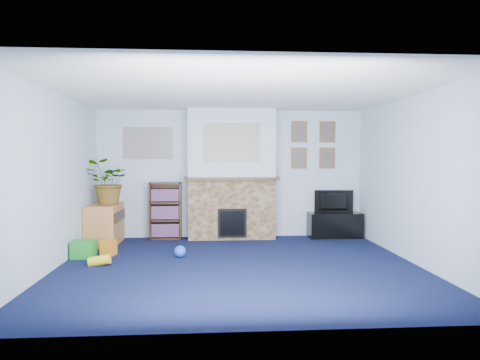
{
  "coord_description": "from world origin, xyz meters",
  "views": [
    {
      "loc": [
        -0.38,
        -5.86,
        1.51
      ],
      "look_at": [
        0.07,
        0.81,
        1.16
      ],
      "focal_mm": 32.0,
      "sensor_mm": 36.0,
      "label": 1
    }
  ],
  "objects": [
    {
      "name": "wall_back",
      "position": [
        0.0,
        2.25,
        1.2
      ],
      "size": [
        5.0,
        0.04,
        2.4
      ],
      "primitive_type": "cube",
      "color": "#ADBDD1",
      "rests_on": "ground"
    },
    {
      "name": "mantel_clock",
      "position": [
        -0.08,
        2.0,
        1.22
      ],
      "size": [
        0.11,
        0.06,
        0.15
      ],
      "primitive_type": "cube",
      "color": "gold",
      "rests_on": "chimney_breast"
    },
    {
      "name": "portrait_tr",
      "position": [
        1.85,
        2.23,
        2.0
      ],
      "size": [
        0.3,
        0.03,
        0.4
      ],
      "primitive_type": "cube",
      "color": "brown",
      "rests_on": "wall_back"
    },
    {
      "name": "mantel_can",
      "position": [
        0.76,
        2.0,
        1.21
      ],
      "size": [
        0.06,
        0.06,
        0.12
      ],
      "primitive_type": "cylinder",
      "color": "orange",
      "rests_on": "chimney_breast"
    },
    {
      "name": "wall_front",
      "position": [
        0.0,
        -2.25,
        1.2
      ],
      "size": [
        5.0,
        0.04,
        2.4
      ],
      "primitive_type": "cube",
      "color": "#ADBDD1",
      "rests_on": "ground"
    },
    {
      "name": "sideboard",
      "position": [
        -2.24,
        1.69,
        0.35
      ],
      "size": [
        0.5,
        0.9,
        0.7
      ],
      "primitive_type": "cube",
      "color": "#B8733B",
      "rests_on": "ground"
    },
    {
      "name": "tv_stand",
      "position": [
        1.95,
        2.03,
        0.23
      ],
      "size": [
        0.98,
        0.41,
        0.47
      ],
      "primitive_type": "cube",
      "color": "black",
      "rests_on": "ground"
    },
    {
      "name": "ceiling",
      "position": [
        0.0,
        0.0,
        2.4
      ],
      "size": [
        5.0,
        4.5,
        0.01
      ],
      "primitive_type": "cube",
      "color": "white",
      "rests_on": "wall_back"
    },
    {
      "name": "wall_left",
      "position": [
        -2.5,
        0.0,
        1.2
      ],
      "size": [
        0.04,
        4.5,
        2.4
      ],
      "primitive_type": "cube",
      "color": "#ADBDD1",
      "rests_on": "ground"
    },
    {
      "name": "bookshelf",
      "position": [
        -1.23,
        2.11,
        0.5
      ],
      "size": [
        0.58,
        0.28,
        1.05
      ],
      "color": "#311C11",
      "rests_on": "ground"
    },
    {
      "name": "wall_right",
      "position": [
        2.5,
        0.0,
        1.2
      ],
      "size": [
        0.04,
        4.5,
        2.4
      ],
      "primitive_type": "cube",
      "color": "#ADBDD1",
      "rests_on": "ground"
    },
    {
      "name": "toy_ball",
      "position": [
        -0.85,
        0.58,
        0.09
      ],
      "size": [
        0.18,
        0.18,
        0.18
      ],
      "primitive_type": "sphere",
      "color": "blue",
      "rests_on": "ground"
    },
    {
      "name": "portrait_bl",
      "position": [
        1.3,
        2.23,
        1.5
      ],
      "size": [
        0.3,
        0.03,
        0.4
      ],
      "primitive_type": "cube",
      "color": "brown",
      "rests_on": "wall_back"
    },
    {
      "name": "collage_left",
      "position": [
        -1.55,
        2.23,
        1.78
      ],
      "size": [
        0.9,
        0.03,
        0.58
      ],
      "primitive_type": "cube",
      "color": "gray",
      "rests_on": "wall_back"
    },
    {
      "name": "toy_tube",
      "position": [
        -1.94,
        0.16,
        0.07
      ],
      "size": [
        0.31,
        0.14,
        0.18
      ],
      "primitive_type": "cylinder",
      "rotation": [
        0.0,
        1.43,
        0.0
      ],
      "color": "yellow",
      "rests_on": "ground"
    },
    {
      "name": "green_crate",
      "position": [
        -2.3,
        0.64,
        0.14
      ],
      "size": [
        0.34,
        0.27,
        0.27
      ],
      "primitive_type": "cube",
      "rotation": [
        0.0,
        0.0,
        -0.02
      ],
      "color": "#198C26",
      "rests_on": "ground"
    },
    {
      "name": "portrait_tl",
      "position": [
        1.3,
        2.23,
        2.0
      ],
      "size": [
        0.3,
        0.03,
        0.4
      ],
      "primitive_type": "cube",
      "color": "brown",
      "rests_on": "wall_back"
    },
    {
      "name": "chimney_breast",
      "position": [
        0.0,
        2.05,
        1.18
      ],
      "size": [
        1.72,
        0.5,
        2.4
      ],
      "color": "brown",
      "rests_on": "ground"
    },
    {
      "name": "mantel_candle",
      "position": [
        0.31,
        2.0,
        1.23
      ],
      "size": [
        0.05,
        0.05,
        0.17
      ],
      "primitive_type": "cylinder",
      "color": "#B2BFC6",
      "rests_on": "chimney_breast"
    },
    {
      "name": "potted_plant",
      "position": [
        -2.19,
        1.64,
        1.1
      ],
      "size": [
        0.89,
        0.84,
        0.79
      ],
      "primitive_type": "imported",
      "rotation": [
        0.0,
        0.0,
        3.52
      ],
      "color": "#26661E",
      "rests_on": "sideboard"
    },
    {
      "name": "mantel_teddy",
      "position": [
        -0.48,
        2.0,
        1.22
      ],
      "size": [
        0.12,
        0.12,
        0.12
      ],
      "primitive_type": "sphere",
      "color": "gray",
      "rests_on": "chimney_breast"
    },
    {
      "name": "toy_block",
      "position": [
        -1.97,
        0.79,
        0.11
      ],
      "size": [
        0.24,
        0.24,
        0.24
      ],
      "primitive_type": "cube",
      "rotation": [
        0.0,
        0.0,
        -0.26
      ],
      "color": "orange",
      "rests_on": "ground"
    },
    {
      "name": "portrait_br",
      "position": [
        1.85,
        2.23,
        1.5
      ],
      "size": [
        0.3,
        0.03,
        0.4
      ],
      "primitive_type": "cube",
      "color": "brown",
      "rests_on": "wall_back"
    },
    {
      "name": "television",
      "position": [
        1.95,
        2.05,
        0.68
      ],
      "size": [
        0.74,
        0.15,
        0.42
      ],
      "primitive_type": "imported",
      "rotation": [
        0.0,
        0.0,
        3.06
      ],
      "color": "black",
      "rests_on": "tv_stand"
    },
    {
      "name": "collage_main",
      "position": [
        0.0,
        1.84,
        1.78
      ],
      "size": [
        1.0,
        0.03,
        0.68
      ],
      "primitive_type": "cube",
      "color": "gray",
      "rests_on": "chimney_breast"
    },
    {
      "name": "floor",
      "position": [
        0.0,
        0.0,
        0.0
      ],
      "size": [
        5.0,
        4.5,
        0.01
      ],
      "primitive_type": "cube",
      "color": "#0D1334",
      "rests_on": "ground"
    }
  ]
}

